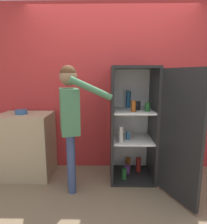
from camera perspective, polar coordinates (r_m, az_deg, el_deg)
ground_plane at (r=2.62m, az=2.36°, el=-24.10°), size 12.00×12.00×0.00m
wall_back at (r=3.14m, az=2.18°, el=6.64°), size 7.00×0.06×2.55m
refrigerator at (r=2.82m, az=10.54°, el=-3.97°), size 0.93×1.19×1.61m
person at (r=2.50m, az=-9.53°, el=-0.09°), size 0.69×0.49×1.61m
counter at (r=3.21m, az=-21.04°, el=-8.75°), size 0.73×0.58×0.93m
bowl at (r=3.11m, az=-22.46°, el=0.03°), size 0.17×0.17×0.06m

